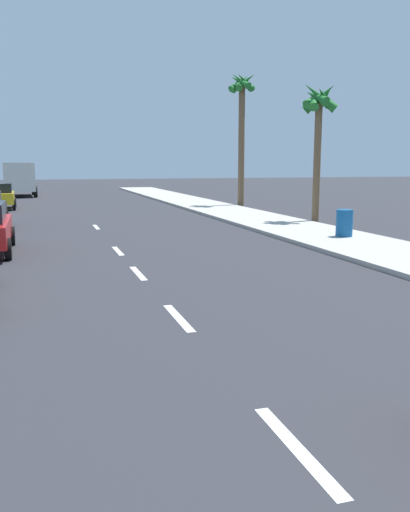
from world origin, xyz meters
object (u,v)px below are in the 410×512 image
at_px(palm_tree_far, 319,112).
at_px(trash_bin_far, 344,223).
at_px(parked_car_yellow, 0,195).
at_px(delivery_truck, 19,178).
at_px(palm_tree_distant, 242,105).

xyz_separation_m(palm_tree_far, trash_bin_far, (-1.70, -5.34, -4.40)).
distance_m(parked_car_yellow, trash_bin_far, 22.17).
bearing_deg(parked_car_yellow, delivery_truck, 85.54).
height_order(palm_tree_distant, trash_bin_far, palm_tree_distant).
bearing_deg(delivery_truck, parked_car_yellow, -95.86).
bearing_deg(delivery_truck, trash_bin_far, -71.59).
bearing_deg(palm_tree_distant, trash_bin_far, -96.78).
height_order(parked_car_yellow, palm_tree_distant, palm_tree_distant).
xyz_separation_m(parked_car_yellow, delivery_truck, (0.71, 13.19, 0.67)).
relative_size(palm_tree_far, trash_bin_far, 6.63).
xyz_separation_m(parked_car_yellow, palm_tree_far, (14.53, -12.73, 4.19)).
relative_size(parked_car_yellow, palm_tree_distant, 0.46).
distance_m(palm_tree_far, trash_bin_far, 7.12).
bearing_deg(parked_car_yellow, palm_tree_distant, -11.26).
distance_m(parked_car_yellow, palm_tree_distant, 15.89).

